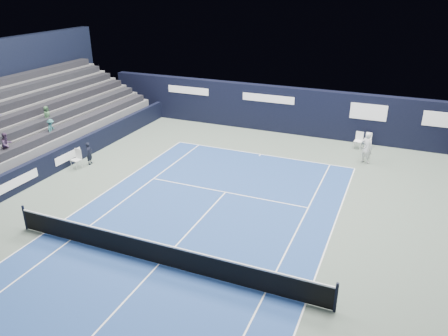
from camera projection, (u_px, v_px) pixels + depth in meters
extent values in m
plane|color=#4E5D52|center=(184.00, 237.00, 17.78)|extent=(48.00, 48.00, 0.00)
cube|color=navy|center=(159.00, 264.00, 16.09)|extent=(10.97, 23.77, 0.01)
cube|color=white|center=(368.00, 140.00, 27.21)|extent=(0.40, 0.39, 0.04)
cube|color=white|center=(369.00, 136.00, 27.26)|extent=(0.39, 0.05, 0.46)
cylinder|color=white|center=(371.00, 143.00, 27.35)|extent=(0.02, 0.02, 0.41)
cylinder|color=white|center=(365.00, 142.00, 27.48)|extent=(0.02, 0.02, 0.41)
cylinder|color=white|center=(370.00, 145.00, 27.09)|extent=(0.02, 0.02, 0.41)
cylinder|color=white|center=(364.00, 144.00, 27.22)|extent=(0.02, 0.02, 0.41)
cube|color=white|center=(369.00, 135.00, 27.24)|extent=(0.32, 0.09, 0.29)
cube|color=white|center=(358.00, 141.00, 26.83)|extent=(0.52, 0.50, 0.04)
cube|color=white|center=(360.00, 136.00, 26.88)|extent=(0.46, 0.09, 0.55)
cylinder|color=white|center=(362.00, 145.00, 26.98)|extent=(0.03, 0.03, 0.49)
cylinder|color=white|center=(355.00, 143.00, 27.17)|extent=(0.03, 0.03, 0.49)
cylinder|color=white|center=(360.00, 146.00, 26.68)|extent=(0.03, 0.03, 0.49)
cylinder|color=white|center=(354.00, 145.00, 26.87)|extent=(0.03, 0.03, 0.49)
cube|color=white|center=(76.00, 160.00, 24.04)|extent=(0.54, 0.52, 0.05)
cube|color=white|center=(78.00, 154.00, 24.09)|extent=(0.48, 0.10, 0.57)
cylinder|color=white|center=(82.00, 164.00, 24.19)|extent=(0.03, 0.03, 0.50)
cylinder|color=white|center=(77.00, 162.00, 24.39)|extent=(0.03, 0.03, 0.50)
cylinder|color=white|center=(76.00, 166.00, 23.89)|extent=(0.03, 0.03, 0.50)
cylinder|color=white|center=(71.00, 164.00, 24.08)|extent=(0.03, 0.03, 0.50)
imported|color=black|center=(89.00, 153.00, 24.55)|extent=(0.41, 0.53, 1.28)
cube|color=white|center=(261.00, 154.00, 26.13)|extent=(10.97, 0.06, 0.00)
cube|color=white|center=(306.00, 303.00, 14.14)|extent=(0.06, 23.77, 0.00)
cube|color=white|center=(44.00, 233.00, 18.04)|extent=(0.06, 23.77, 0.00)
cube|color=white|center=(265.00, 293.00, 14.63)|extent=(0.06, 23.77, 0.00)
cube|color=white|center=(70.00, 240.00, 17.55)|extent=(0.06, 23.77, 0.00)
cube|color=white|center=(226.00, 192.00, 21.50)|extent=(8.23, 0.06, 0.00)
cube|color=white|center=(159.00, 264.00, 16.09)|extent=(0.06, 12.80, 0.00)
cube|color=white|center=(260.00, 155.00, 26.01)|extent=(0.06, 0.30, 0.00)
cylinder|color=black|center=(336.00, 298.00, 13.60)|extent=(0.10, 0.10, 1.10)
cylinder|color=black|center=(25.00, 217.00, 18.15)|extent=(0.10, 0.10, 1.10)
cube|color=black|center=(158.00, 254.00, 15.91)|extent=(12.80, 0.03, 0.86)
cube|color=white|center=(157.00, 243.00, 15.73)|extent=(12.80, 0.05, 0.06)
cube|color=black|center=(283.00, 110.00, 29.42)|extent=(26.00, 0.60, 3.10)
cube|color=silver|center=(188.00, 90.00, 31.34)|extent=(3.20, 0.02, 0.50)
cube|color=silver|center=(268.00, 98.00, 29.20)|extent=(3.60, 0.02, 0.50)
cube|color=silver|center=(368.00, 112.00, 26.97)|extent=(2.20, 0.02, 1.00)
cube|color=silver|center=(439.00, 119.00, 25.55)|extent=(1.80, 0.02, 0.90)
cube|color=black|center=(66.00, 156.00, 24.30)|extent=(0.30, 22.00, 1.20)
cube|color=silver|center=(19.00, 181.00, 21.29)|extent=(0.02, 2.40, 0.45)
cube|color=silver|center=(68.00, 156.00, 24.24)|extent=(0.02, 2.00, 0.45)
cube|color=#545456|center=(69.00, 145.00, 25.27)|extent=(0.90, 16.00, 1.65)
cube|color=#444446|center=(56.00, 139.00, 25.50)|extent=(0.90, 16.00, 2.10)
cube|color=#47474A|center=(44.00, 134.00, 25.73)|extent=(0.90, 16.00, 2.55)
cube|color=#4E4E50|center=(31.00, 128.00, 25.96)|extent=(0.90, 16.00, 3.00)
cube|color=#555557|center=(19.00, 123.00, 26.19)|extent=(0.90, 16.00, 3.45)
cube|color=#505052|center=(7.00, 117.00, 26.42)|extent=(0.90, 16.00, 3.90)
cube|color=black|center=(66.00, 128.00, 24.86)|extent=(0.63, 15.20, 0.40)
cube|color=black|center=(53.00, 119.00, 25.00)|extent=(0.63, 15.20, 0.40)
cube|color=black|center=(39.00, 109.00, 25.14)|extent=(0.63, 15.20, 0.40)
cube|color=black|center=(26.00, 100.00, 25.28)|extent=(0.63, 15.20, 0.40)
cube|color=black|center=(13.00, 91.00, 25.42)|extent=(0.63, 15.20, 0.40)
cube|color=black|center=(0.00, 82.00, 25.57)|extent=(0.63, 15.20, 0.40)
imported|color=#392742|center=(7.00, 145.00, 21.24)|extent=(0.51, 0.63, 1.21)
imported|color=#26575A|center=(51.00, 128.00, 23.78)|extent=(0.62, 0.77, 1.04)
imported|color=#315234|center=(47.00, 115.00, 24.54)|extent=(0.41, 0.56, 1.04)
imported|color=silver|center=(367.00, 148.00, 24.65)|extent=(0.78, 0.66, 1.81)
cylinder|color=black|center=(364.00, 146.00, 24.40)|extent=(0.03, 0.29, 0.13)
torus|color=black|center=(364.00, 146.00, 24.15)|extent=(0.30, 0.13, 0.29)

